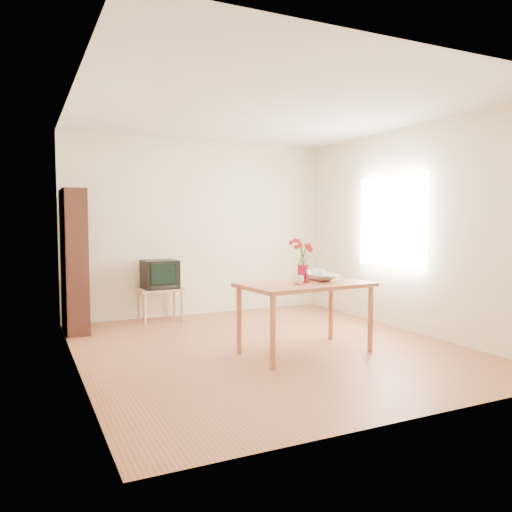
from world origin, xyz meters
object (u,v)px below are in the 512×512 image
pitcher (303,275)px  television (160,274)px  mug (298,280)px  table (305,291)px  bowl (318,260)px

pitcher → television: 2.53m
television → mug: bearing=-75.1°
table → pitcher: bearing=140.6°
mug → television: bearing=-119.3°
table → television: (-0.95, 2.37, -0.00)m
bowl → mug: bearing=-144.9°
pitcher → television: pitcher is taller
pitcher → mug: (-0.11, -0.10, -0.04)m
bowl → table: bearing=-143.2°
pitcher → television: size_ratio=0.42×
mug → bowl: size_ratio=0.25×
mug → television: (-0.82, 2.45, -0.13)m
mug → table: bearing=163.1°
table → television: television is taller
table → pitcher: pitcher is taller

